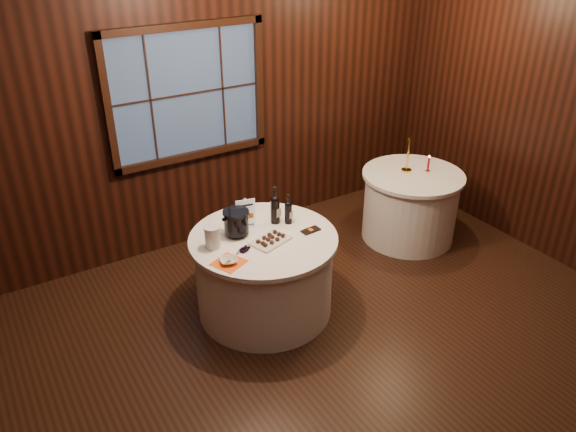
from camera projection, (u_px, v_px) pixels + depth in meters
ground at (328, 376)px, 4.41m from camera, size 6.00×6.00×0.00m
back_wall at (188, 104)px, 5.52m from camera, size 6.00×0.10×3.00m
main_table at (264, 274)px, 4.97m from camera, size 1.28×1.28×0.77m
side_table at (410, 205)px, 6.12m from camera, size 1.08×1.08×0.77m
sign_stand at (246, 217)px, 4.90m from camera, size 0.17×0.11×0.28m
port_bottle_left at (275, 207)px, 4.94m from camera, size 0.08×0.10×0.35m
port_bottle_right at (288, 211)px, 4.94m from camera, size 0.07×0.08×0.28m
ice_bucket at (236, 222)px, 4.76m from camera, size 0.23×0.23×0.23m
chocolate_plate at (270, 240)px, 4.71m from camera, size 0.37×0.30×0.05m
chocolate_box at (311, 230)px, 4.87m from camera, size 0.17×0.10×0.01m
grape_bunch at (245, 249)px, 4.58m from camera, size 0.17×0.08×0.04m
glass_pitcher at (213, 237)px, 4.59m from camera, size 0.18×0.14×0.20m
orange_napkin at (229, 263)px, 4.43m from camera, size 0.30×0.30×0.00m
cracker_bowl at (229, 261)px, 4.42m from camera, size 0.17×0.17×0.03m
brass_candlestick at (408, 159)px, 5.92m from camera, size 0.11×0.11×0.39m
red_candle at (428, 165)px, 5.94m from camera, size 0.05×0.05×0.18m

